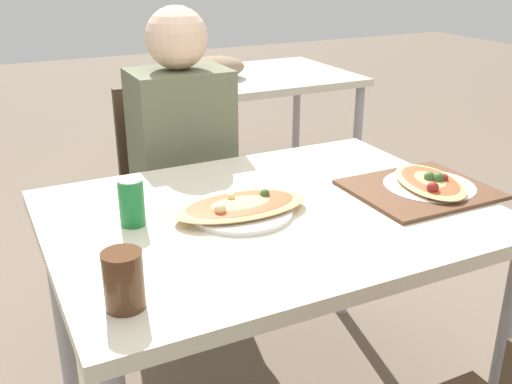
{
  "coord_description": "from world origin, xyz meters",
  "views": [
    {
      "loc": [
        -0.7,
        -1.33,
        1.4
      ],
      "look_at": [
        -0.04,
        0.0,
        0.79
      ],
      "focal_mm": 42.0,
      "sensor_mm": 36.0,
      "label": 1
    }
  ],
  "objects": [
    {
      "name": "dining_table",
      "position": [
        0.0,
        0.0,
        0.66
      ],
      "size": [
        1.2,
        0.9,
        0.73
      ],
      "color": "beige",
      "rests_on": "ground_plane"
    },
    {
      "name": "chair_far_seated",
      "position": [
        -0.01,
        0.78,
        0.5
      ],
      "size": [
        0.4,
        0.4,
        0.9
      ],
      "rotation": [
        0.0,
        0.0,
        3.14
      ],
      "color": "#3F2D1E",
      "rests_on": "ground_plane"
    },
    {
      "name": "person_seated",
      "position": [
        -0.01,
        0.67,
        0.71
      ],
      "size": [
        0.35,
        0.27,
        1.22
      ],
      "rotation": [
        0.0,
        0.0,
        3.14
      ],
      "color": "#2D2D38",
      "rests_on": "ground_plane"
    },
    {
      "name": "pizza_main",
      "position": [
        -0.08,
        0.01,
        0.74
      ],
      "size": [
        0.38,
        0.29,
        0.06
      ],
      "color": "white",
      "rests_on": "dining_table"
    },
    {
      "name": "soda_can",
      "position": [
        -0.36,
        0.08,
        0.79
      ],
      "size": [
        0.07,
        0.07,
        0.12
      ],
      "color": "#197233",
      "rests_on": "dining_table"
    },
    {
      "name": "drink_glass",
      "position": [
        -0.48,
        -0.3,
        0.79
      ],
      "size": [
        0.08,
        0.08,
        0.12
      ],
      "color": "#4C2D19",
      "rests_on": "dining_table"
    },
    {
      "name": "serving_tray",
      "position": [
        0.46,
        -0.07,
        0.73
      ],
      "size": [
        0.39,
        0.34,
        0.01
      ],
      "color": "brown",
      "rests_on": "dining_table"
    },
    {
      "name": "pizza_second",
      "position": [
        0.5,
        -0.08,
        0.74
      ],
      "size": [
        0.27,
        0.34,
        0.06
      ],
      "color": "white",
      "rests_on": "dining_table"
    },
    {
      "name": "background_table",
      "position": [
        0.74,
        1.71,
        0.67
      ],
      "size": [
        1.1,
        0.8,
        0.85
      ],
      "color": "beige",
      "rests_on": "ground_plane"
    }
  ]
}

